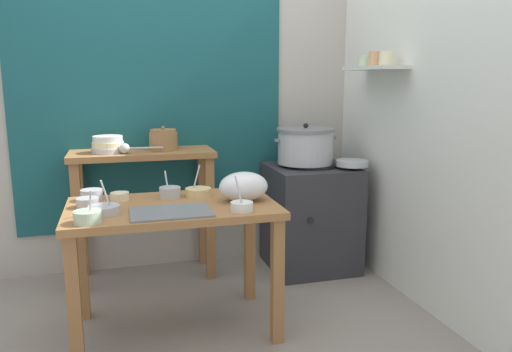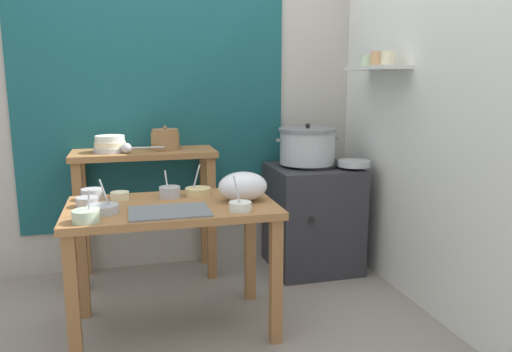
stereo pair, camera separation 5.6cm
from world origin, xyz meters
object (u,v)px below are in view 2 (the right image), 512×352
at_px(prep_bowl_8, 170,192).
at_px(wide_pan, 354,163).
at_px(stove_block, 312,217).
at_px(prep_bowl_7, 92,194).
at_px(clay_pot, 165,140).
at_px(prep_table, 172,224).
at_px(prep_bowl_1, 103,208).
at_px(ladle, 128,148).
at_px(plastic_bag, 243,186).
at_px(prep_bowl_3, 86,215).
at_px(back_shelf_table, 145,182).
at_px(prep_bowl_5, 240,206).
at_px(prep_bowl_2, 241,184).
at_px(prep_bowl_4, 198,191).
at_px(steamer_pot, 307,146).
at_px(bowl_stack_enamel, 110,144).
at_px(prep_bowl_0, 120,195).
at_px(serving_tray, 170,212).
at_px(prep_bowl_6, 87,201).

bearing_deg(prep_bowl_8, wide_pan, 15.60).
bearing_deg(stove_block, prep_bowl_7, -162.35).
bearing_deg(clay_pot, prep_table, -92.66).
height_order(prep_bowl_1, prep_bowl_7, prep_bowl_1).
distance_m(ladle, plastic_bag, 0.96).
height_order(clay_pot, ladle, clay_pot).
relative_size(prep_bowl_3, prep_bowl_7, 1.37).
height_order(back_shelf_table, plastic_bag, back_shelf_table).
xyz_separation_m(prep_bowl_3, prep_bowl_8, (0.42, 0.40, 0.00)).
bearing_deg(prep_bowl_5, plastic_bag, 73.20).
height_order(prep_bowl_5, prep_bowl_8, prep_bowl_5).
xyz_separation_m(plastic_bag, prep_bowl_8, (-0.38, 0.18, -0.05)).
bearing_deg(clay_pot, prep_bowl_3, -113.17).
relative_size(back_shelf_table, wide_pan, 4.24).
height_order(back_shelf_table, prep_bowl_2, back_shelf_table).
height_order(prep_bowl_2, prep_bowl_4, prep_bowl_4).
xyz_separation_m(prep_table, prep_bowl_4, (0.17, 0.16, 0.14)).
relative_size(prep_table, steamer_pot, 2.36).
bearing_deg(prep_bowl_5, prep_bowl_7, 148.84).
height_order(prep_table, bowl_stack_enamel, bowl_stack_enamel).
xyz_separation_m(steamer_pot, prep_bowl_3, (-1.45, -0.96, -0.16)).
bearing_deg(bowl_stack_enamel, prep_bowl_3, -94.97).
bearing_deg(back_shelf_table, prep_bowl_1, -104.61).
xyz_separation_m(stove_block, prep_bowl_0, (-1.34, -0.52, 0.36)).
xyz_separation_m(stove_block, prep_bowl_2, (-0.64, -0.45, 0.37)).
distance_m(prep_bowl_1, prep_bowl_4, 0.58).
relative_size(serving_tray, prep_bowl_6, 3.47).
distance_m(prep_bowl_5, prep_bowl_6, 0.81).
height_order(prep_bowl_3, prep_bowl_7, prep_bowl_3).
height_order(prep_bowl_0, prep_bowl_5, prep_bowl_5).
height_order(prep_bowl_1, prep_bowl_4, prep_bowl_1).
bearing_deg(prep_bowl_8, ladle, 111.10).
bearing_deg(ladle, prep_bowl_4, -55.82).
xyz_separation_m(clay_pot, prep_bowl_3, (-0.46, -1.07, -0.22)).
xyz_separation_m(prep_bowl_0, prep_bowl_4, (0.43, -0.01, 0.00)).
bearing_deg(prep_bowl_3, steamer_pot, 33.35).
bearing_deg(prep_table, prep_bowl_2, 29.14).
xyz_separation_m(stove_block, plastic_bag, (-0.69, -0.72, 0.42)).
xyz_separation_m(serving_tray, prep_bowl_5, (0.35, -0.06, 0.02)).
distance_m(prep_bowl_7, prep_bowl_8, 0.43).
height_order(plastic_bag, wide_pan, plastic_bag).
relative_size(bowl_stack_enamel, ladle, 0.77).
xyz_separation_m(bowl_stack_enamel, ladle, (0.11, -0.09, -0.02)).
bearing_deg(prep_bowl_7, plastic_bag, -16.79).
distance_m(steamer_pot, prep_bowl_4, 1.04).
bearing_deg(clay_pot, steamer_pot, -6.30).
distance_m(back_shelf_table, prep_bowl_6, 0.83).
relative_size(prep_bowl_0, prep_bowl_6, 0.88).
relative_size(steamer_pot, prep_bowl_6, 4.05).
bearing_deg(prep_bowl_2, prep_bowl_7, -178.15).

